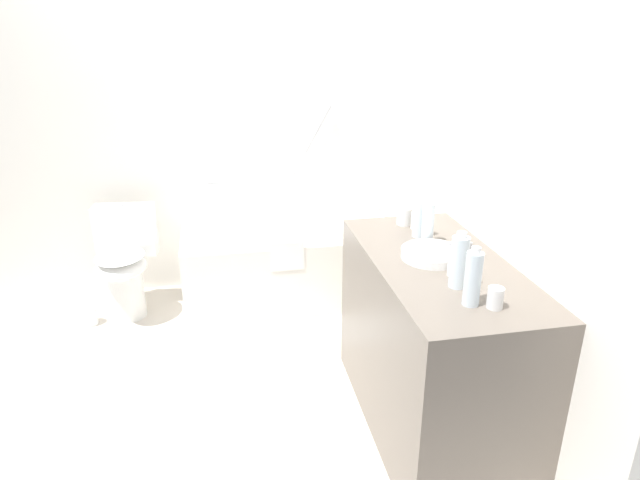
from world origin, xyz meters
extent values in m
plane|color=beige|center=(0.00, 0.00, 0.00)|extent=(3.82, 3.82, 0.00)
cube|color=white|center=(0.00, 1.36, 1.15)|extent=(3.22, 0.10, 2.31)
cube|color=white|center=(1.46, 0.00, 1.15)|extent=(0.10, 3.01, 2.31)
cube|color=white|center=(0.63, 0.96, 0.26)|extent=(1.51, 0.68, 0.52)
cube|color=white|center=(0.63, 0.96, 0.48)|extent=(1.24, 0.49, 0.09)
cylinder|color=#B8B8BD|center=(1.22, 0.96, 0.56)|extent=(0.09, 0.03, 0.03)
cylinder|color=#B8B8BD|center=(0.83, 1.28, 1.06)|extent=(0.34, 0.03, 0.58)
cylinder|color=#B8B8BD|center=(0.21, 1.28, 0.82)|extent=(0.31, 0.03, 0.03)
cube|color=white|center=(0.57, 0.63, 0.47)|extent=(0.22, 0.03, 0.20)
cylinder|color=white|center=(-0.52, 0.89, 0.20)|extent=(0.23, 0.23, 0.39)
ellipsoid|color=white|center=(-0.52, 0.84, 0.39)|extent=(0.37, 0.41, 0.13)
ellipsoid|color=white|center=(-0.52, 0.84, 0.47)|extent=(0.35, 0.39, 0.02)
cube|color=white|center=(-0.50, 1.07, 0.57)|extent=(0.41, 0.18, 0.35)
cylinder|color=#B9B9BE|center=(-0.50, 1.07, 0.75)|extent=(0.03, 0.03, 0.01)
cube|color=#6B6056|center=(1.11, -0.55, 0.45)|extent=(0.60, 1.26, 0.90)
cylinder|color=white|center=(1.09, -0.51, 0.92)|extent=(0.28, 0.28, 0.04)
cylinder|color=#9F9FA4|center=(1.27, -0.51, 0.93)|extent=(0.02, 0.02, 0.06)
cylinder|color=#9F9FA4|center=(1.22, -0.51, 0.96)|extent=(0.10, 0.02, 0.02)
cylinder|color=#9F9FA4|center=(1.27, -0.57, 0.92)|extent=(0.03, 0.03, 0.04)
cylinder|color=#9F9FA4|center=(1.27, -0.45, 0.92)|extent=(0.03, 0.03, 0.04)
cylinder|color=silver|center=(1.13, -0.23, 0.99)|extent=(0.07, 0.07, 0.19)
cylinder|color=white|center=(1.13, -0.23, 1.10)|extent=(0.04, 0.04, 0.02)
cylinder|color=silver|center=(1.08, -0.80, 1.01)|extent=(0.07, 0.07, 0.22)
cylinder|color=white|center=(1.08, -0.80, 1.13)|extent=(0.04, 0.04, 0.02)
cylinder|color=silver|center=(1.07, -0.95, 1.01)|extent=(0.06, 0.06, 0.21)
cylinder|color=white|center=(1.07, -0.95, 1.13)|extent=(0.04, 0.04, 0.02)
cylinder|color=silver|center=(1.14, -0.32, 1.00)|extent=(0.06, 0.06, 0.20)
cylinder|color=white|center=(1.14, -0.32, 1.11)|extent=(0.03, 0.03, 0.02)
cylinder|color=white|center=(1.12, -0.70, 0.95)|extent=(0.07, 0.07, 0.10)
cylinder|color=white|center=(1.11, -0.05, 0.95)|extent=(0.08, 0.08, 0.09)
cylinder|color=white|center=(1.16, -0.12, 0.94)|extent=(0.07, 0.07, 0.09)
cylinder|color=white|center=(1.14, -1.00, 0.94)|extent=(0.06, 0.06, 0.08)
cube|color=white|center=(0.45, 0.39, 0.01)|extent=(0.60, 0.38, 0.01)
cylinder|color=white|center=(-0.77, 0.82, 0.06)|extent=(0.11, 0.11, 0.12)
camera|label=1|loc=(0.14, -2.68, 1.91)|focal=30.87mm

